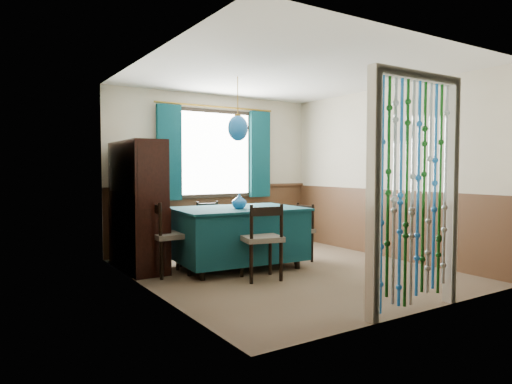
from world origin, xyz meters
TOP-DOWN VIEW (x-y plane):
  - floor at (0.00, 0.00)m, footprint 4.00×4.00m
  - ceiling at (0.00, 0.00)m, footprint 4.00×4.00m
  - wall_back at (0.00, 2.00)m, footprint 3.60×0.00m
  - wall_front at (0.00, -2.00)m, footprint 3.60×0.00m
  - wall_left at (-1.80, 0.00)m, footprint 0.00×4.00m
  - wall_right at (1.80, 0.00)m, footprint 0.00×4.00m
  - wainscot_back at (0.00, 1.99)m, footprint 3.60×0.00m
  - wainscot_front at (0.00, -1.99)m, footprint 3.60×0.00m
  - wainscot_left at (-1.79, 0.00)m, footprint 0.00×4.00m
  - wainscot_right at (1.79, 0.00)m, footprint 0.00×4.00m
  - window at (0.00, 1.95)m, footprint 1.32×0.12m
  - doorway at (0.00, -1.94)m, footprint 1.16×0.12m
  - dining_table at (-0.43, 0.51)m, footprint 1.73×1.27m
  - chair_near at (-0.52, -0.20)m, footprint 0.53×0.52m
  - chair_far at (-0.42, 1.27)m, footprint 0.43×0.41m
  - chair_left at (-1.37, 0.62)m, footprint 0.44×0.46m
  - chair_right at (0.50, 0.42)m, footprint 0.40×0.41m
  - sideboard at (-1.56, 1.20)m, footprint 0.47×1.28m
  - pendant_lamp at (-0.43, 0.51)m, footprint 0.27×0.27m
  - vase_table at (-0.47, 0.40)m, footprint 0.21×0.21m
  - bowl_shelf at (-1.50, 0.99)m, footprint 0.25×0.25m
  - vase_sideboard at (-1.50, 1.46)m, footprint 0.23×0.23m

SIDE VIEW (x-z plane):
  - floor at x=0.00m, z-range 0.00..0.00m
  - chair_right at x=0.50m, z-range 0.03..0.84m
  - chair_far at x=-0.42m, z-range 0.03..0.85m
  - dining_table at x=-0.43m, z-range 0.06..0.86m
  - chair_near at x=-0.52m, z-range 0.03..0.93m
  - chair_left at x=-1.37m, z-range 0.03..0.94m
  - wainscot_back at x=0.00m, z-range -1.30..2.30m
  - wainscot_front at x=0.00m, z-range -1.30..2.30m
  - wainscot_left at x=-1.79m, z-range -1.50..2.50m
  - wainscot_right at x=1.79m, z-range -1.50..2.50m
  - sideboard at x=-1.56m, z-range -0.25..1.41m
  - vase_table at x=-0.47m, z-range 0.79..0.98m
  - vase_sideboard at x=-1.50m, z-range 0.83..1.04m
  - doorway at x=0.00m, z-range -0.04..2.14m
  - bowl_shelf at x=-1.50m, z-range 1.14..1.18m
  - wall_back at x=0.00m, z-range -0.55..3.05m
  - wall_front at x=0.00m, z-range -0.55..3.05m
  - wall_left at x=-1.80m, z-range -0.75..3.25m
  - wall_right at x=1.80m, z-range -0.75..3.25m
  - window at x=0.00m, z-range 0.84..2.26m
  - pendant_lamp at x=-0.43m, z-range 1.42..2.25m
  - ceiling at x=0.00m, z-range 2.50..2.50m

